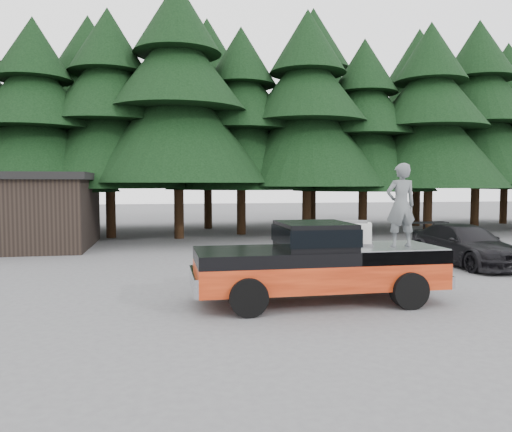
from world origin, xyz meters
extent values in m
plane|color=#4F4F51|center=(0.00, 0.00, 0.00)|extent=(120.00, 120.00, 0.00)
cube|color=black|center=(1.69, -0.24, 1.62)|extent=(1.66, 1.90, 0.59)
cube|color=silver|center=(2.81, 0.01, 1.59)|extent=(0.94, 0.87, 0.53)
imported|color=#54595B|center=(3.70, -0.58, 2.32)|extent=(0.73, 0.49, 1.99)
imported|color=black|center=(8.54, 4.14, 0.70)|extent=(2.24, 4.92, 1.40)
camera|label=1|loc=(-1.83, -11.52, 2.83)|focal=35.00mm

